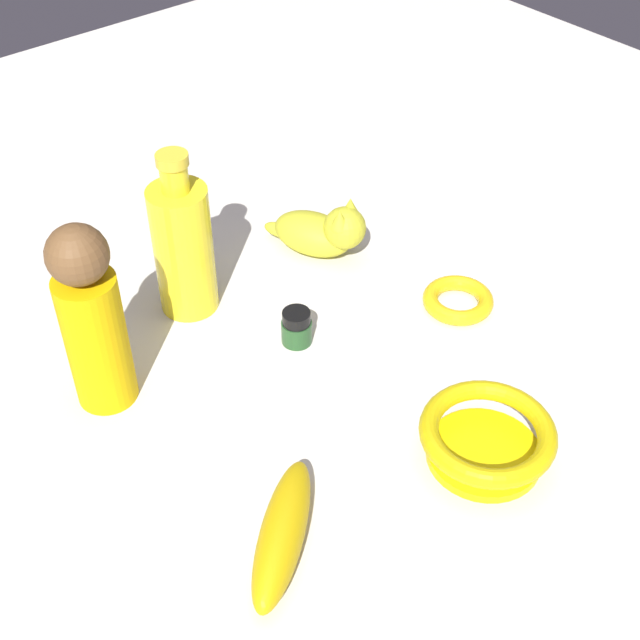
% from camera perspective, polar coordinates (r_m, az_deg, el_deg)
% --- Properties ---
extents(ground, '(2.00, 2.00, 0.00)m').
position_cam_1_polar(ground, '(0.99, 0.00, -3.26)').
color(ground, silver).
extents(nail_polish_jar, '(0.04, 0.04, 0.04)m').
position_cam_1_polar(nail_polish_jar, '(1.01, -1.53, -0.47)').
color(nail_polish_jar, '#214B22').
rests_on(nail_polish_jar, ground).
extents(bottle_tall, '(0.07, 0.07, 0.21)m').
position_cam_1_polar(bottle_tall, '(1.03, -8.92, 4.79)').
color(bottle_tall, yellow).
rests_on(bottle_tall, ground).
extents(banana, '(0.14, 0.16, 0.04)m').
position_cam_1_polar(banana, '(0.82, -2.47, -13.70)').
color(banana, gold).
rests_on(banana, ground).
extents(bangle, '(0.09, 0.09, 0.02)m').
position_cam_1_polar(bangle, '(1.08, 8.99, 1.29)').
color(bangle, yellow).
rests_on(bangle, ground).
extents(bowl, '(0.14, 0.14, 0.05)m').
position_cam_1_polar(bowl, '(0.90, 10.82, -7.57)').
color(bowl, yellow).
rests_on(bowl, ground).
extents(person_figure_adult, '(0.08, 0.08, 0.22)m').
position_cam_1_polar(person_figure_adult, '(0.92, -14.65, 0.04)').
color(person_figure_adult, '#E5B406').
rests_on(person_figure_adult, ground).
extents(cat_figurine, '(0.14, 0.10, 0.09)m').
position_cam_1_polar(cat_figurine, '(1.14, 0.14, 5.83)').
color(cat_figurine, gold).
rests_on(cat_figurine, ground).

